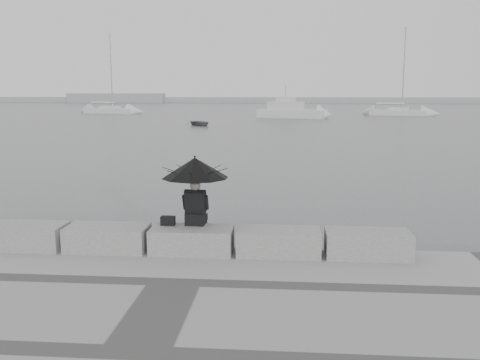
# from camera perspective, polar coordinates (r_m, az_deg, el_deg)

# --- Properties ---
(ground) EXTENTS (360.00, 360.00, 0.00)m
(ground) POSITION_cam_1_polar(r_m,az_deg,el_deg) (11.25, -4.69, -9.46)
(ground) COLOR #494B4E
(ground) RESTS_ON ground
(stone_block_far_left) EXTENTS (1.60, 0.80, 0.50)m
(stone_block_far_left) POSITION_cam_1_polar(r_m,az_deg,el_deg) (11.66, -21.91, -5.59)
(stone_block_far_left) COLOR slate
(stone_block_far_left) RESTS_ON promenade
(stone_block_left) EXTENTS (1.60, 0.80, 0.50)m
(stone_block_left) POSITION_cam_1_polar(r_m,az_deg,el_deg) (11.02, -13.94, -6.05)
(stone_block_left) COLOR slate
(stone_block_left) RESTS_ON promenade
(stone_block_centre) EXTENTS (1.60, 0.80, 0.50)m
(stone_block_centre) POSITION_cam_1_polar(r_m,az_deg,el_deg) (10.60, -5.14, -6.41)
(stone_block_centre) COLOR slate
(stone_block_centre) RESTS_ON promenade
(stone_block_right) EXTENTS (1.60, 0.80, 0.50)m
(stone_block_right) POSITION_cam_1_polar(r_m,az_deg,el_deg) (10.45, 4.14, -6.63)
(stone_block_right) COLOR slate
(stone_block_right) RESTS_ON promenade
(stone_block_far_right) EXTENTS (1.60, 0.80, 0.50)m
(stone_block_far_right) POSITION_cam_1_polar(r_m,az_deg,el_deg) (10.58, 13.45, -6.68)
(stone_block_far_right) COLOR slate
(stone_block_far_right) RESTS_ON promenade
(seated_person) EXTENTS (1.34, 1.34, 1.39)m
(seated_person) POSITION_cam_1_polar(r_m,az_deg,el_deg) (10.60, -4.82, 0.68)
(seated_person) COLOR black
(seated_person) RESTS_ON stone_block_centre
(bag) EXTENTS (0.28, 0.16, 0.18)m
(bag) POSITION_cam_1_polar(r_m,az_deg,el_deg) (10.78, -7.69, -4.33)
(bag) COLOR black
(bag) RESTS_ON stone_block_centre
(distant_landmass) EXTENTS (180.00, 8.00, 2.80)m
(distant_landmass) POSITION_cam_1_polar(r_m,az_deg,el_deg) (165.32, 1.32, 8.57)
(distant_landmass) COLOR #939598
(distant_landmass) RESTS_ON ground
(sailboat_left) EXTENTS (9.03, 4.76, 12.90)m
(sailboat_left) POSITION_cam_1_polar(r_m,az_deg,el_deg) (89.63, -13.72, 7.25)
(sailboat_left) COLOR silver
(sailboat_left) RESTS_ON ground
(sailboat_right) EXTENTS (8.44, 4.87, 12.90)m
(sailboat_right) POSITION_cam_1_polar(r_m,az_deg,el_deg) (83.19, 16.53, 6.98)
(sailboat_right) COLOR silver
(sailboat_right) RESTS_ON ground
(motor_cruiser) EXTENTS (9.63, 5.63, 4.50)m
(motor_cruiser) POSITION_cam_1_polar(r_m,az_deg,el_deg) (73.08, 5.56, 7.32)
(motor_cruiser) COLOR silver
(motor_cruiser) RESTS_ON ground
(dinghy) EXTENTS (3.50, 3.17, 0.56)m
(dinghy) POSITION_cam_1_polar(r_m,az_deg,el_deg) (56.75, -4.25, 6.10)
(dinghy) COLOR slate
(dinghy) RESTS_ON ground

